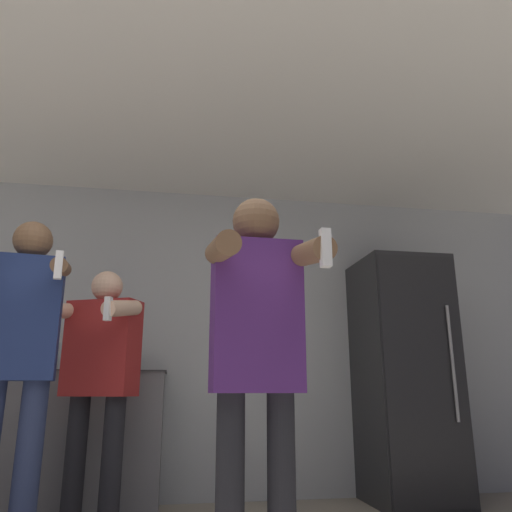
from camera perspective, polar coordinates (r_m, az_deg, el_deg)
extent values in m
cube|color=#B2B7BC|center=(4.28, -11.65, -9.00)|extent=(7.00, 0.06, 2.55)
cube|color=silver|center=(3.30, -11.16, 16.98)|extent=(7.00, 3.37, 0.05)
cube|color=#262628|center=(4.31, 16.61, -13.04)|extent=(0.67, 0.68, 1.90)
cube|color=black|center=(4.00, 18.81, -12.75)|extent=(0.64, 0.01, 1.83)
cylinder|color=#99999E|center=(4.09, 21.55, -11.20)|extent=(0.02, 0.02, 0.86)
cube|color=slate|center=(4.02, -19.88, -19.34)|extent=(1.21, 0.54, 0.97)
cube|color=#38383A|center=(4.00, -19.24, -12.36)|extent=(1.24, 0.57, 0.01)
cylinder|color=#194723|center=(4.07, -23.88, -10.40)|extent=(0.06, 0.06, 0.21)
cylinder|color=#194723|center=(4.08, -23.67, -8.46)|extent=(0.02, 0.02, 0.07)
sphere|color=black|center=(4.08, -23.62, -7.98)|extent=(0.03, 0.03, 0.03)
cylinder|color=black|center=(3.99, -17.87, -10.59)|extent=(0.06, 0.06, 0.25)
cylinder|color=black|center=(4.00, -17.69, -8.41)|extent=(0.02, 0.02, 0.05)
sphere|color=maroon|center=(4.01, -17.66, -8.02)|extent=(0.02, 0.02, 0.02)
cylinder|color=maroon|center=(4.10, -25.31, -9.95)|extent=(0.07, 0.07, 0.26)
cylinder|color=maroon|center=(4.11, -25.04, -7.58)|extent=(0.02, 0.02, 0.09)
sphere|color=#B29933|center=(4.12, -24.97, -6.98)|extent=(0.03, 0.03, 0.03)
cylinder|color=silver|center=(4.03, -21.09, -10.69)|extent=(0.08, 0.08, 0.20)
cylinder|color=silver|center=(4.04, -20.90, -8.71)|extent=(0.04, 0.04, 0.08)
sphere|color=black|center=(4.04, -20.84, -8.16)|extent=(0.04, 0.04, 0.04)
cylinder|color=black|center=(2.09, -3.03, -26.80)|extent=(0.11, 0.11, 0.83)
cylinder|color=black|center=(2.13, 2.97, -26.59)|extent=(0.11, 0.11, 0.83)
cube|color=#4C236B|center=(2.09, 0.00, -6.84)|extent=(0.37, 0.21, 0.62)
sphere|color=brown|center=(2.19, 0.00, 3.94)|extent=(0.21, 0.21, 0.21)
cylinder|color=brown|center=(1.91, -3.95, 0.87)|extent=(0.10, 0.42, 0.16)
cylinder|color=brown|center=(1.99, 6.04, 0.33)|extent=(0.10, 0.42, 0.16)
cube|color=white|center=(1.79, 7.94, 0.92)|extent=(0.04, 0.04, 0.14)
cylinder|color=navy|center=(3.00, -24.72, -21.40)|extent=(0.13, 0.13, 0.89)
cube|color=navy|center=(3.01, -25.04, -6.39)|extent=(0.40, 0.25, 0.67)
sphere|color=brown|center=(3.09, -24.13, 1.66)|extent=(0.21, 0.21, 0.21)
cylinder|color=brown|center=(2.84, -21.35, -1.21)|extent=(0.14, 0.42, 0.15)
cube|color=white|center=(2.64, -21.62, -0.96)|extent=(0.04, 0.04, 0.14)
cylinder|color=black|center=(3.50, -20.01, -21.47)|extent=(0.13, 0.13, 0.80)
cylinder|color=black|center=(3.37, -16.20, -22.04)|extent=(0.13, 0.13, 0.80)
cube|color=maroon|center=(3.41, -17.16, -10.00)|extent=(0.50, 0.37, 0.60)
sphere|color=beige|center=(3.47, -16.64, -3.35)|extent=(0.20, 0.20, 0.20)
cylinder|color=beige|center=(3.43, -21.40, -5.88)|extent=(0.23, 0.35, 0.15)
cylinder|color=beige|center=(3.19, -15.03, -5.78)|extent=(0.23, 0.35, 0.15)
cube|color=white|center=(3.05, -16.56, -5.80)|extent=(0.05, 0.05, 0.14)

